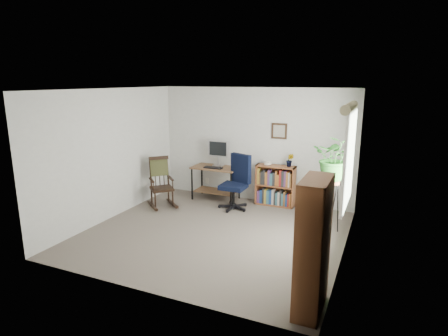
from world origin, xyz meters
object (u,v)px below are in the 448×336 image
at_px(office_chair, 233,182).
at_px(rocking_chair, 162,182).
at_px(tall_bookshelf, 313,247).
at_px(desk, 216,183).
at_px(low_bookshelf, 275,185).

height_order(office_chair, rocking_chair, office_chair).
relative_size(rocking_chair, tall_bookshelf, 0.67).
xyz_separation_m(desk, office_chair, (0.59, -0.44, 0.20)).
xyz_separation_m(rocking_chair, low_bookshelf, (2.10, 1.01, -0.10)).
relative_size(desk, rocking_chair, 0.96).
bearing_deg(tall_bookshelf, low_bookshelf, 112.45).
relative_size(office_chair, tall_bookshelf, 0.72).
relative_size(office_chair, rocking_chair, 1.08).
height_order(desk, tall_bookshelf, tall_bookshelf).
height_order(office_chair, tall_bookshelf, tall_bookshelf).
distance_m(desk, rocking_chair, 1.21).
bearing_deg(office_chair, low_bookshelf, 57.87).
bearing_deg(desk, office_chair, -36.22).
xyz_separation_m(rocking_chair, tall_bookshelf, (3.49, -2.35, 0.25)).
height_order(low_bookshelf, tall_bookshelf, tall_bookshelf).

